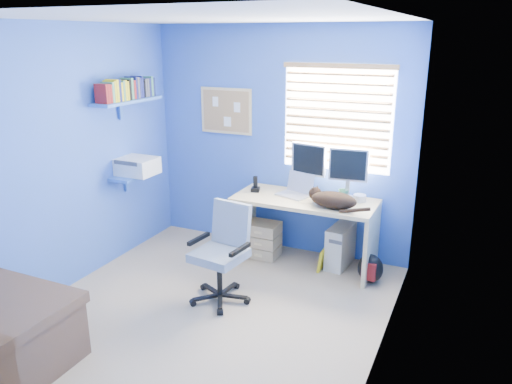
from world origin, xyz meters
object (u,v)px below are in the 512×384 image
at_px(laptop, 294,186).
at_px(office_chair, 222,265).
at_px(desk, 304,232).
at_px(cat, 334,200).
at_px(tower_pc, 340,246).

xyz_separation_m(laptop, office_chair, (-0.29, -1.08, -0.51)).
height_order(laptop, office_chair, laptop).
bearing_deg(desk, office_chair, -113.08).
xyz_separation_m(laptop, cat, (0.50, -0.21, -0.03)).
xyz_separation_m(cat, office_chair, (-0.79, -0.87, -0.48)).
distance_m(laptop, office_chair, 1.23).
xyz_separation_m(desk, office_chair, (-0.44, -1.03, -0.03)).
relative_size(tower_pc, office_chair, 0.49).
relative_size(cat, office_chair, 0.51).
distance_m(laptop, tower_pc, 0.82).
distance_m(desk, office_chair, 1.12).
bearing_deg(laptop, office_chair, -87.05).
relative_size(desk, office_chair, 1.63).
xyz_separation_m(desk, cat, (0.35, -0.16, 0.45)).
relative_size(desk, laptop, 4.50).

